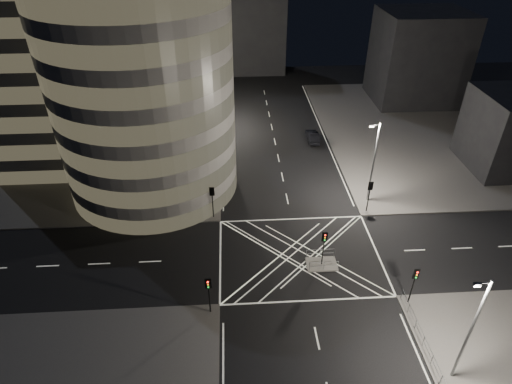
{
  "coord_description": "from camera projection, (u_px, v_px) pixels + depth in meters",
  "views": [
    {
      "loc": [
        -6.4,
        -31.96,
        29.69
      ],
      "look_at": [
        -3.94,
        7.29,
        3.0
      ],
      "focal_mm": 30.0,
      "sensor_mm": 36.0,
      "label": 1
    }
  ],
  "objects": [
    {
      "name": "traffic_signal_fl",
      "position": [
        212.0,
        197.0,
        46.92
      ],
      "size": [
        0.55,
        0.22,
        4.0
      ],
      "color": "black",
      "rests_on": "sidewalk_far_left"
    },
    {
      "name": "street_lamp_right_near",
      "position": [
        470.0,
        329.0,
        29.21
      ],
      "size": [
        1.25,
        0.25,
        10.0
      ],
      "color": "slate",
      "rests_on": "sidewalk_near_right"
    },
    {
      "name": "sidewalk_far_left",
      "position": [
        82.0,
        140.0,
        64.16
      ],
      "size": [
        42.0,
        42.0,
        0.15
      ],
      "primitive_type": "cube",
      "color": "#53504E",
      "rests_on": "ground"
    },
    {
      "name": "building_far_end",
      "position": [
        240.0,
        26.0,
        86.04
      ],
      "size": [
        18.0,
        8.0,
        18.0
      ],
      "primitive_type": "cube",
      "color": "black",
      "rests_on": "ground"
    },
    {
      "name": "tree_d",
      "position": [
        203.0,
        109.0,
        62.51
      ],
      "size": [
        5.05,
        5.05,
        7.47
      ],
      "color": "black",
      "rests_on": "sidewalk_far_left"
    },
    {
      "name": "tree_c",
      "position": [
        201.0,
        123.0,
        57.31
      ],
      "size": [
        4.26,
        4.26,
        7.46
      ],
      "color": "black",
      "rests_on": "sidewalk_far_left"
    },
    {
      "name": "railing_island_south",
      "position": [
        324.0,
        266.0,
        41.13
      ],
      "size": [
        2.8,
        0.06,
        1.1
      ],
      "primitive_type": "cube",
      "color": "slate",
      "rests_on": "central_island"
    },
    {
      "name": "traffic_signal_island",
      "position": [
        324.0,
        242.0,
        40.63
      ],
      "size": [
        0.55,
        0.22,
        4.0
      ],
      "color": "black",
      "rests_on": "central_island"
    },
    {
      "name": "street_lamp_right_far",
      "position": [
        373.0,
        161.0,
        48.21
      ],
      "size": [
        1.25,
        0.25,
        10.0
      ],
      "color": "slate",
      "rests_on": "sidewalk_far_right"
    },
    {
      "name": "office_tower_curved",
      "position": [
        109.0,
        76.0,
        50.69
      ],
      "size": [
        30.0,
        29.0,
        27.2
      ],
      "color": "gray",
      "rests_on": "sidewalk_far_left"
    },
    {
      "name": "sedan",
      "position": [
        313.0,
        136.0,
        63.84
      ],
      "size": [
        1.57,
        4.47,
        1.47
      ],
      "primitive_type": "imported",
      "rotation": [
        0.0,
        0.0,
        3.14
      ],
      "color": "black",
      "rests_on": "ground"
    },
    {
      "name": "office_block_rear",
      "position": [
        134.0,
        38.0,
        70.69
      ],
      "size": [
        24.0,
        16.0,
        22.0
      ],
      "primitive_type": "cube",
      "color": "gray",
      "rests_on": "sidewalk_far_left"
    },
    {
      "name": "tree_e",
      "position": [
        205.0,
        97.0,
        67.78
      ],
      "size": [
        3.75,
        3.75,
        6.17
      ],
      "color": "black",
      "rests_on": "sidewalk_far_left"
    },
    {
      "name": "traffic_signal_fr",
      "position": [
        370.0,
        191.0,
        47.83
      ],
      "size": [
        0.55,
        0.22,
        4.0
      ],
      "color": "black",
      "rests_on": "sidewalk_far_right"
    },
    {
      "name": "railing_near_right",
      "position": [
        428.0,
        350.0,
        33.4
      ],
      "size": [
        0.06,
        11.7,
        1.1
      ],
      "primitive_type": "cube",
      "color": "slate",
      "rests_on": "sidewalk_near_right"
    },
    {
      "name": "traffic_signal_nl",
      "position": [
        209.0,
        289.0,
        35.69
      ],
      "size": [
        0.55,
        0.22,
        4.0
      ],
      "color": "black",
      "rests_on": "sidewalk_near_left"
    },
    {
      "name": "sidewalk_far_right",
      "position": [
        457.0,
        130.0,
        67.15
      ],
      "size": [
        42.0,
        42.0,
        0.15
      ],
      "primitive_type": "cube",
      "color": "#53504E",
      "rests_on": "ground"
    },
    {
      "name": "street_lamp_left_far",
      "position": [
        210.0,
        95.0,
        64.57
      ],
      "size": [
        1.25,
        0.25,
        10.0
      ],
      "color": "slate",
      "rests_on": "sidewalk_far_left"
    },
    {
      "name": "tree_a",
      "position": [
        197.0,
        175.0,
        47.81
      ],
      "size": [
        4.94,
        4.94,
        7.11
      ],
      "color": "black",
      "rests_on": "sidewalk_far_left"
    },
    {
      "name": "traffic_signal_nr",
      "position": [
        415.0,
        280.0,
        36.6
      ],
      "size": [
        0.55,
        0.22,
        4.0
      ],
      "color": "black",
      "rests_on": "sidewalk_near_right"
    },
    {
      "name": "street_lamp_left_near",
      "position": [
        206.0,
        153.0,
        49.71
      ],
      "size": [
        1.25,
        0.25,
        10.0
      ],
      "color": "slate",
      "rests_on": "sidewalk_far_left"
    },
    {
      "name": "building_right_far",
      "position": [
        418.0,
        57.0,
        73.48
      ],
      "size": [
        14.0,
        12.0,
        15.0
      ],
      "primitive_type": "cube",
      "color": "black",
      "rests_on": "sidewalk_far_right"
    },
    {
      "name": "railing_island_north",
      "position": [
        320.0,
        253.0,
        42.61
      ],
      "size": [
        2.8,
        0.06,
        1.1
      ],
      "primitive_type": "cube",
      "color": "slate",
      "rests_on": "central_island"
    },
    {
      "name": "ground",
      "position": [
        299.0,
        255.0,
        43.4
      ],
      "size": [
        120.0,
        120.0,
        0.0
      ],
      "primitive_type": "plane",
      "color": "black",
      "rests_on": "ground"
    },
    {
      "name": "central_island",
      "position": [
        321.0,
        264.0,
        42.22
      ],
      "size": [
        3.0,
        2.0,
        0.15
      ],
      "primitive_type": "cube",
      "color": "slate",
      "rests_on": "ground"
    },
    {
      "name": "tree_b",
      "position": [
        199.0,
        143.0,
        52.29
      ],
      "size": [
        4.91,
        4.91,
        7.93
      ],
      "color": "black",
      "rests_on": "sidewalk_far_left"
    }
  ]
}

